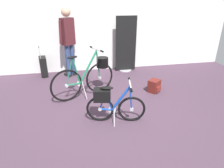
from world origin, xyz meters
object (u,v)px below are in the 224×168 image
Objects in this scene: rolling_suitcase at (43,66)px; backpack_on_floor at (154,86)px; display_bike_left at (89,75)px; visitor_near_wall at (68,38)px; floor_banner_stand at (126,47)px; folding_bike_foreground at (111,103)px.

rolling_suitcase is 3.05m from backpack_on_floor.
display_bike_left is 1.46m from visitor_near_wall.
visitor_near_wall is 1.08m from rolling_suitcase.
visitor_near_wall reaches higher than floor_banner_stand.
floor_banner_stand reaches higher than folding_bike_foreground.
floor_banner_stand reaches higher than rolling_suitcase.
folding_bike_foreground is at bearing -60.42° from rolling_suitcase.
rolling_suitcase is (-2.35, -0.00, -0.42)m from floor_banner_stand.
folding_bike_foreground is at bearing -141.23° from backpack_on_floor.
display_bike_left is 1.67× the size of rolling_suitcase.
folding_bike_foreground is at bearing -73.91° from visitor_near_wall.
folding_bike_foreground is 1.22× the size of rolling_suitcase.
folding_bike_foreground is at bearing -75.44° from display_bike_left.
visitor_near_wall is (-0.69, 2.38, 0.70)m from folding_bike_foreground.
floor_banner_stand is 1.65m from visitor_near_wall.
backpack_on_floor is (2.63, -1.55, -0.14)m from rolling_suitcase.
folding_bike_foreground is 2.58m from visitor_near_wall.
display_bike_left is 1.82m from rolling_suitcase.
display_bike_left is at bearing 174.38° from backpack_on_floor.
display_bike_left reaches higher than backpack_on_floor.
display_bike_left is at bearing -130.52° from floor_banner_stand.
display_bike_left is (-0.29, 1.11, 0.10)m from folding_bike_foreground.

